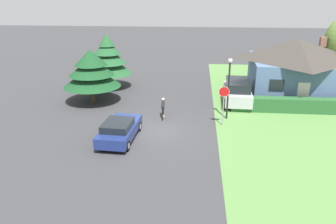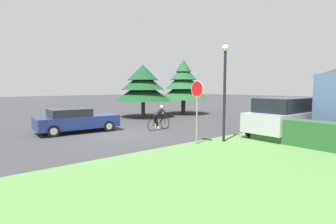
{
  "view_description": "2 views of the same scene",
  "coord_description": "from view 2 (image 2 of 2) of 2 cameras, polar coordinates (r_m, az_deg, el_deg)",
  "views": [
    {
      "loc": [
        2.76,
        -19.48,
        8.53
      ],
      "look_at": [
        0.88,
        0.72,
        1.12
      ],
      "focal_mm": 35.0,
      "sensor_mm": 36.0,
      "label": 1
    },
    {
      "loc": [
        12.38,
        -6.67,
        2.46
      ],
      "look_at": [
        1.28,
        2.52,
        1.11
      ],
      "focal_mm": 28.0,
      "sensor_mm": 36.0,
      "label": 2
    }
  ],
  "objects": [
    {
      "name": "ground_plane",
      "position": [
        14.28,
        -11.17,
        -4.69
      ],
      "size": [
        140.0,
        140.0,
        0.0
      ],
      "primitive_type": "plane",
      "color": "#38383A"
    },
    {
      "name": "sedan_left_lane",
      "position": [
        15.31,
        -19.41,
        -1.72
      ],
      "size": [
        2.07,
        4.39,
        1.32
      ],
      "rotation": [
        0.0,
        0.0,
        1.52
      ],
      "color": "navy",
      "rests_on": "ground"
    },
    {
      "name": "cyclist",
      "position": [
        15.29,
        -2.03,
        -1.31
      ],
      "size": [
        0.44,
        1.69,
        1.44
      ],
      "rotation": [
        0.0,
        0.0,
        1.64
      ],
      "color": "black",
      "rests_on": "ground"
    },
    {
      "name": "parked_suv_right",
      "position": [
        14.68,
        24.3,
        -0.91
      ],
      "size": [
        2.26,
        4.91,
        1.94
      ],
      "rotation": [
        0.0,
        0.0,
        1.53
      ],
      "color": "#B7B7BC",
      "rests_on": "ground"
    },
    {
      "name": "stop_sign",
      "position": [
        11.32,
        6.33,
        2.68
      ],
      "size": [
        0.71,
        0.07,
        2.75
      ],
      "rotation": [
        0.0,
        0.0,
        3.12
      ],
      "color": "gray",
      "rests_on": "ground"
    },
    {
      "name": "street_lamp",
      "position": [
        12.08,
        12.26,
        6.89
      ],
      "size": [
        0.31,
        0.31,
        4.43
      ],
      "color": "black",
      "rests_on": "ground"
    },
    {
      "name": "conifer_tall_near",
      "position": [
        21.94,
        -5.47,
        5.78
      ],
      "size": [
        4.63,
        4.63,
        4.35
      ],
      "color": "#4C3823",
      "rests_on": "ground"
    },
    {
      "name": "conifer_tall_far",
      "position": [
        24.65,
        3.38,
        6.1
      ],
      "size": [
        4.42,
        4.42,
        5.06
      ],
      "color": "#4C3823",
      "rests_on": "ground"
    }
  ]
}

